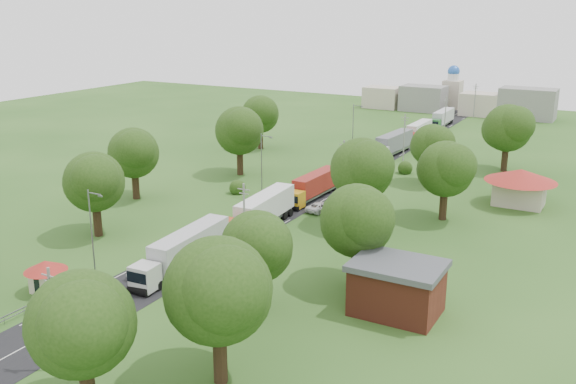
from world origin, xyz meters
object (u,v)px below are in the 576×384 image
Objects in this scene: truck_0 at (185,251)px; pedestrian_near at (110,299)px; boom_barrier at (89,296)px; info_sign at (375,160)px; car_lane_front at (102,291)px; car_lane_mid at (148,268)px; guard_booth at (46,272)px.

truck_0 is 11.19m from pedestrian_near.
boom_barrier is 2.25× the size of info_sign.
car_lane_front is 6.87m from car_lane_mid.
car_lane_front is 2.27m from pedestrian_near.
car_lane_front reaches higher than car_lane_mid.
car_lane_front is at bearing 76.59° from boom_barrier.
car_lane_front reaches higher than boom_barrier.
car_lane_mid is at bearing 53.46° from guard_booth.
boom_barrier is at bearing -104.56° from truck_0.
info_sign reaches higher than pedestrian_near.
boom_barrier is at bearing 159.51° from pedestrian_near.
guard_booth is 0.28× the size of truck_0.
car_lane_mid is (-6.20, -51.63, -2.19)m from info_sign.
car_lane_mid is at bearing 87.55° from boom_barrier.
guard_booth is 2.44× the size of pedestrian_near.
truck_0 is 4.42m from car_lane_mid.
guard_booth is at bearing 6.88° from car_lane_front.
boom_barrier is 5.98m from guard_booth.
boom_barrier is at bearing -96.24° from info_sign.
car_lane_front is 1.00× the size of car_lane_mid.
truck_0 is at bearing -111.46° from car_lane_front.
truck_0 reaches higher than pedestrian_near.
guard_booth is at bearing -127.37° from truck_0.
boom_barrier is 0.59× the size of truck_0.
info_sign is (12.40, 60.00, 0.84)m from guard_booth.
pedestrian_near is (8.23, 0.50, -1.26)m from guard_booth.
car_lane_front is at bearing 92.98° from car_lane_mid.
boom_barrier is 60.39m from info_sign.
car_lane_mid is at bearing -129.45° from truck_0.
info_sign is at bearing 85.81° from truck_0.
car_lane_mid is at bearing -96.73° from car_lane_front.
info_sign is 59.68m from pedestrian_near.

